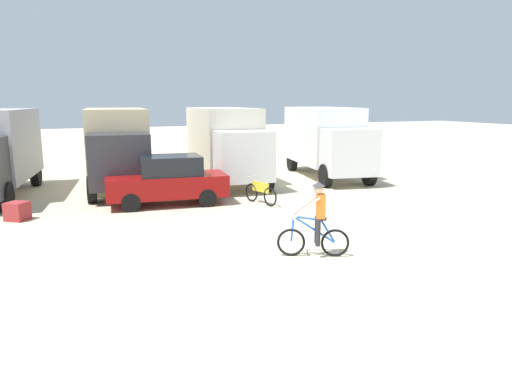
# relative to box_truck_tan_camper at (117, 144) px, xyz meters

# --- Properties ---
(ground_plane) EXTENTS (120.00, 120.00, 0.00)m
(ground_plane) POSITION_rel_box_truck_tan_camper_xyz_m (2.91, -12.60, -1.87)
(ground_plane) COLOR beige
(box_truck_tan_camper) EXTENTS (2.92, 6.92, 3.35)m
(box_truck_tan_camper) POSITION_rel_box_truck_tan_camper_xyz_m (0.00, 0.00, 0.00)
(box_truck_tan_camper) COLOR #CCB78E
(box_truck_tan_camper) RESTS_ON ground
(box_truck_cream_rv) EXTENTS (2.82, 6.89, 3.35)m
(box_truck_cream_rv) POSITION_rel_box_truck_tan_camper_xyz_m (4.72, -0.26, 0.00)
(box_truck_cream_rv) COLOR beige
(box_truck_cream_rv) RESTS_ON ground
(box_truck_avon_van) EXTENTS (3.44, 7.04, 3.35)m
(box_truck_avon_van) POSITION_rel_box_truck_tan_camper_xyz_m (9.75, -0.62, 0.00)
(box_truck_avon_van) COLOR white
(box_truck_avon_van) RESTS_ON ground
(sedan_parked) EXTENTS (4.34, 2.13, 1.76)m
(sedan_parked) POSITION_rel_box_truck_tan_camper_xyz_m (1.27, -3.98, -0.99)
(sedan_parked) COLOR maroon
(sedan_parked) RESTS_ON ground
(cyclist_orange_shirt) EXTENTS (1.59, 0.84, 1.82)m
(cyclist_orange_shirt) POSITION_rel_box_truck_tan_camper_xyz_m (3.32, -11.02, -1.03)
(cyclist_orange_shirt) COLOR black
(cyclist_orange_shirt) RESTS_ON ground
(bicycle_spare) EXTENTS (0.66, 1.67, 0.97)m
(bicycle_spare) POSITION_rel_box_truck_tan_camper_xyz_m (4.38, -5.14, -1.48)
(bicycle_spare) COLOR black
(bicycle_spare) RESTS_ON ground
(supply_crate) EXTENTS (0.81, 0.80, 0.58)m
(supply_crate) POSITION_rel_box_truck_tan_camper_xyz_m (-3.58, -4.43, -1.59)
(supply_crate) COLOR #9E2D2D
(supply_crate) RESTS_ON ground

